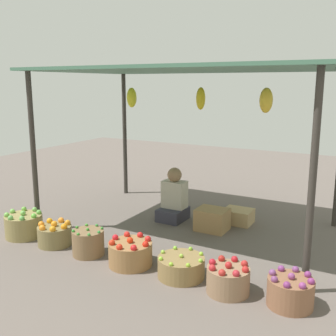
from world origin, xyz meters
name	(u,v)px	position (x,y,z in m)	size (l,w,h in m)	color
ground_plane	(187,227)	(0.00, 0.00, 0.00)	(14.00, 14.00, 0.00)	#665B54
market_stall_structure	(190,79)	(0.00, 0.01, 2.03)	(3.88, 2.41, 2.17)	#38332D
vendor_person	(174,200)	(-0.32, 0.19, 0.30)	(0.36, 0.44, 0.78)	#363544
basket_green_apples	(24,225)	(-1.72, -1.36, 0.15)	(0.48, 0.48, 0.35)	olive
basket_oranges	(55,235)	(-1.16, -1.37, 0.13)	(0.42, 0.42, 0.31)	olive
basket_green_chilies	(88,242)	(-0.60, -1.40, 0.15)	(0.37, 0.37, 0.33)	olive
basket_red_tomatoes	(130,253)	(-0.02, -1.39, 0.14)	(0.49, 0.49, 0.32)	#986E42
basket_limes	(181,267)	(0.60, -1.36, 0.11)	(0.49, 0.49, 0.25)	olive
basket_red_apples	(228,279)	(1.15, -1.43, 0.14)	(0.42, 0.42, 0.32)	#927052
basket_purple_onions	(290,291)	(1.72, -1.38, 0.14)	(0.42, 0.42, 0.32)	#8A5C40
wooden_crate_near_vendor	(238,216)	(0.56, 0.50, 0.10)	(0.40, 0.34, 0.21)	tan
wooden_crate_stacked_rear	(212,220)	(0.35, 0.06, 0.15)	(0.42, 0.34, 0.30)	#9C7A4B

